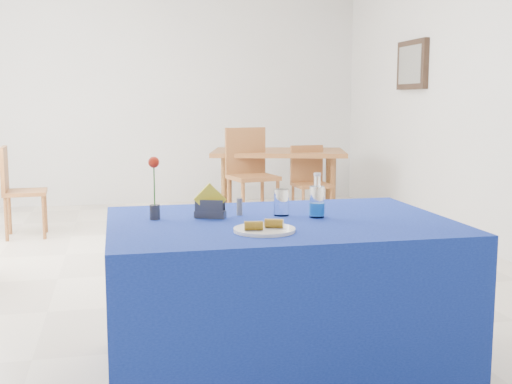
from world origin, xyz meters
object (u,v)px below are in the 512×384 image
(chair_bg_right, at_px, (309,178))
(chair_win_b, at_px, (16,185))
(blue_table, at_px, (279,297))
(oak_table, at_px, (279,157))
(plate, at_px, (264,230))
(water_bottle, at_px, (317,203))
(chair_bg_left, at_px, (249,169))

(chair_bg_right, height_order, chair_win_b, chair_win_b)
(chair_win_b, bearing_deg, blue_table, -157.96)
(oak_table, bearing_deg, plate, -105.09)
(blue_table, bearing_deg, water_bottle, 7.83)
(chair_bg_left, bearing_deg, oak_table, 32.37)
(blue_table, distance_m, chair_win_b, 3.98)
(plate, height_order, chair_bg_left, chair_bg_left)
(oak_table, height_order, chair_bg_right, chair_bg_right)
(chair_bg_right, xyz_separation_m, chair_win_b, (-3.01, -0.19, 0.03))
(plate, bearing_deg, chair_bg_right, 70.30)
(water_bottle, distance_m, chair_bg_left, 3.83)
(chair_bg_left, height_order, chair_bg_right, chair_bg_left)
(plate, height_order, chair_bg_right, chair_bg_right)
(blue_table, distance_m, chair_bg_left, 3.89)
(plate, height_order, blue_table, plate)
(plate, xyz_separation_m, chair_bg_right, (1.45, 4.04, -0.29))
(plate, height_order, chair_win_b, chair_win_b)
(chair_bg_left, xyz_separation_m, chair_win_b, (-2.35, -0.23, -0.08))
(blue_table, relative_size, water_bottle, 7.44)
(chair_win_b, bearing_deg, chair_bg_left, -87.67)
(blue_table, height_order, oak_table, blue_table)
(blue_table, height_order, water_bottle, water_bottle)
(plate, bearing_deg, chair_bg_left, 79.13)
(oak_table, bearing_deg, chair_bg_left, -136.24)
(water_bottle, height_order, chair_bg_left, chair_bg_left)
(water_bottle, bearing_deg, chair_win_b, 117.96)
(chair_bg_right, bearing_deg, plate, -113.73)
(chair_bg_left, relative_size, chair_win_b, 1.17)
(water_bottle, bearing_deg, oak_table, 78.12)
(plate, xyz_separation_m, blue_table, (0.13, 0.25, -0.39))
(chair_bg_right, bearing_deg, blue_table, -113.16)
(plate, relative_size, chair_bg_left, 0.26)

